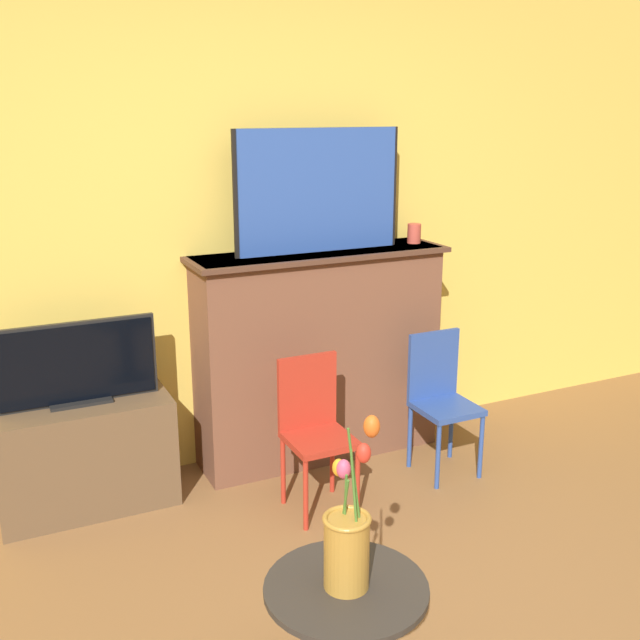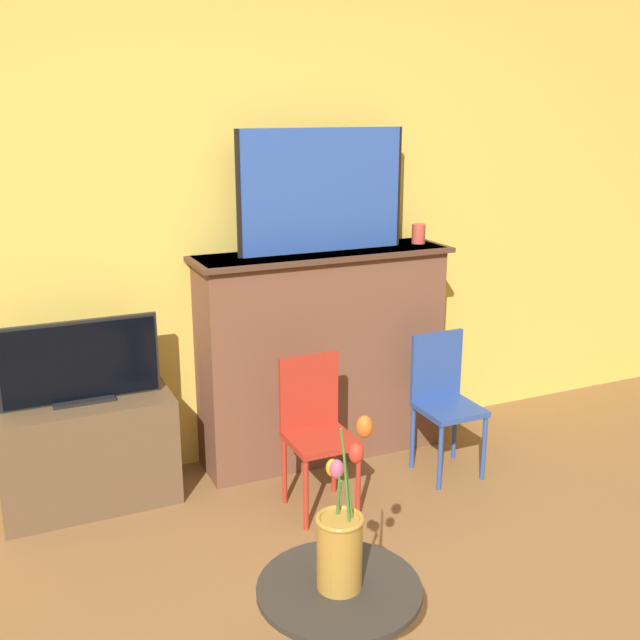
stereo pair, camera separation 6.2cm
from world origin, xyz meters
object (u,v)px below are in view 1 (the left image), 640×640
(tv_monitor, at_px, (77,365))
(chair_blue, at_px, (441,394))
(vase_tulips, at_px, (347,541))
(chair_red, at_px, (314,424))
(painting, at_px, (319,191))

(tv_monitor, xyz_separation_m, chair_blue, (1.75, -0.40, -0.30))
(tv_monitor, bearing_deg, vase_tulips, -72.46)
(chair_red, bearing_deg, vase_tulips, -110.63)
(tv_monitor, height_order, chair_blue, tv_monitor)
(chair_red, xyz_separation_m, chair_blue, (0.76, 0.07, 0.00))
(tv_monitor, bearing_deg, chair_red, -25.25)
(painting, height_order, chair_blue, painting)
(tv_monitor, height_order, vase_tulips, vase_tulips)
(painting, xyz_separation_m, vase_tulips, (-0.72, -1.72, -0.83))
(chair_red, height_order, chair_blue, same)
(chair_blue, bearing_deg, chair_red, -175.06)
(painting, distance_m, chair_red, 1.18)
(tv_monitor, distance_m, chair_red, 1.13)
(painting, height_order, chair_red, painting)
(chair_red, bearing_deg, tv_monitor, 154.75)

